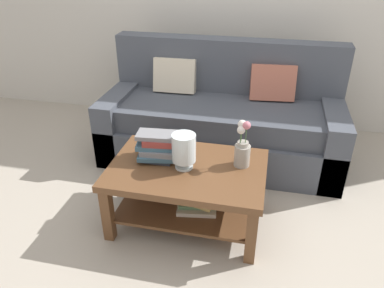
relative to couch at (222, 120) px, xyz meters
name	(u,v)px	position (x,y,z in m)	size (l,w,h in m)	color
ground_plane	(202,199)	(-0.03, -0.77, -0.36)	(10.00, 10.00, 0.00)	#ADA393
couch	(222,120)	(0.00, 0.00, 0.00)	(2.17, 0.90, 1.06)	#474C56
coffee_table	(188,183)	(-0.08, -1.04, -0.03)	(1.09, 0.74, 0.47)	brown
book_stack_main	(158,147)	(-0.32, -0.97, 0.20)	(0.31, 0.25, 0.20)	#2D333D
glass_hurricane_vase	(184,149)	(-0.11, -1.05, 0.26)	(0.17, 0.17, 0.26)	silver
flower_pitcher	(242,149)	(0.27, -0.93, 0.24)	(0.11, 0.11, 0.34)	#9E998E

